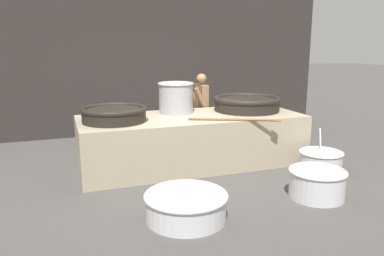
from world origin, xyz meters
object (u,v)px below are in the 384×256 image
object	(u,v)px
stock_pot	(176,97)
cook	(201,108)
giant_wok_near	(114,114)
prep_bowl_extra	(317,182)
prep_bowl_vegetables	(321,162)
prep_bowl_meat	(186,205)
giant_wok_far	(247,103)

from	to	relation	value
stock_pot	cook	distance (m)	1.03
giant_wok_near	prep_bowl_extra	bearing A→B (deg)	-38.44
giant_wok_near	prep_bowl_vegetables	distance (m)	3.32
giant_wok_near	prep_bowl_meat	xyz separation A→B (m)	(0.52, -1.91, -0.79)
giant_wok_far	prep_bowl_meat	size ratio (longest dim) A/B	1.22
stock_pot	prep_bowl_vegetables	xyz separation A→B (m)	(1.89, -1.56, -0.91)
prep_bowl_meat	prep_bowl_extra	bearing A→B (deg)	0.78
giant_wok_near	prep_bowl_vegetables	world-z (taller)	giant_wok_near
giant_wok_far	cook	world-z (taller)	cook
cook	prep_bowl_extra	world-z (taller)	cook
stock_pot	prep_bowl_vegetables	distance (m)	2.61
prep_bowl_vegetables	giant_wok_near	bearing A→B (deg)	159.20
stock_pot	prep_bowl_meat	world-z (taller)	stock_pot
cook	prep_bowl_extra	bearing A→B (deg)	99.45
stock_pot	giant_wok_near	bearing A→B (deg)	-159.74
giant_wok_far	stock_pot	size ratio (longest dim) A/B	1.90
stock_pot	giant_wok_far	bearing A→B (deg)	-9.84
prep_bowl_vegetables	prep_bowl_meat	distance (m)	2.61
giant_wok_near	prep_bowl_meat	world-z (taller)	giant_wok_near
cook	prep_bowl_meat	size ratio (longest dim) A/B	1.48
stock_pot	cook	size ratio (longest dim) A/B	0.43
prep_bowl_extra	stock_pot	bearing A→B (deg)	118.37
cook	prep_bowl_extra	size ratio (longest dim) A/B	1.92
giant_wok_far	prep_bowl_vegetables	distance (m)	1.67
cook	prep_bowl_extra	distance (m)	3.06
prep_bowl_meat	stock_pot	bearing A→B (deg)	75.30
cook	prep_bowl_vegetables	bearing A→B (deg)	117.10
giant_wok_near	stock_pot	world-z (taller)	stock_pot
giant_wok_near	stock_pot	distance (m)	1.22
cook	prep_bowl_meat	world-z (taller)	cook
stock_pot	cook	bearing A→B (deg)	42.43
prep_bowl_vegetables	stock_pot	bearing A→B (deg)	140.33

